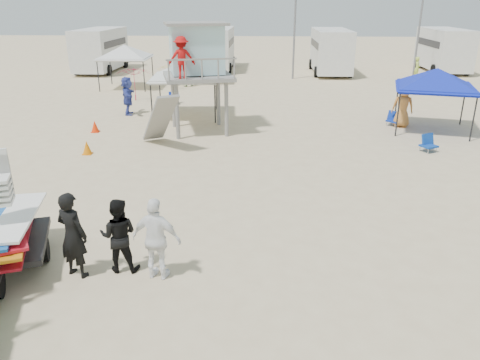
# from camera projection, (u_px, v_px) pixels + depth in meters

# --- Properties ---
(ground) EXTENTS (140.00, 140.00, 0.00)m
(ground) POSITION_uv_depth(u_px,v_px,m) (205.00, 301.00, 8.82)
(ground) COLOR beige
(ground) RESTS_ON ground
(surf_trailer) EXTENTS (2.03, 2.77, 2.24)m
(surf_trailer) POSITION_uv_depth(u_px,v_px,m) (7.00, 226.00, 9.70)
(surf_trailer) COLOR black
(surf_trailer) RESTS_ON ground
(man_left) EXTENTS (0.78, 0.65, 1.83)m
(man_left) POSITION_uv_depth(u_px,v_px,m) (73.00, 235.00, 9.34)
(man_left) COLOR black
(man_left) RESTS_ON ground
(man_mid) EXTENTS (0.81, 0.64, 1.60)m
(man_mid) POSITION_uv_depth(u_px,v_px,m) (119.00, 235.00, 9.57)
(man_mid) COLOR black
(man_mid) RESTS_ON ground
(man_right) EXTENTS (1.08, 0.61, 1.74)m
(man_right) POSITION_uv_depth(u_px,v_px,m) (157.00, 239.00, 9.27)
(man_right) COLOR white
(man_right) RESTS_ON ground
(lifeguard_tower) EXTENTS (3.35, 3.35, 4.38)m
(lifeguard_tower) POSITION_uv_depth(u_px,v_px,m) (196.00, 53.00, 19.17)
(lifeguard_tower) COLOR gray
(lifeguard_tower) RESTS_ON ground
(canopy_blue) EXTENTS (3.63, 3.63, 3.06)m
(canopy_blue) POSITION_uv_depth(u_px,v_px,m) (437.00, 72.00, 19.54)
(canopy_blue) COLOR black
(canopy_blue) RESTS_ON ground
(canopy_white_a) EXTENTS (3.28, 3.28, 3.05)m
(canopy_white_a) POSITION_uv_depth(u_px,v_px,m) (184.00, 64.00, 22.05)
(canopy_white_a) COLOR black
(canopy_white_a) RESTS_ON ground
(canopy_white_b) EXTENTS (3.10, 3.10, 3.10)m
(canopy_white_b) POSITION_uv_depth(u_px,v_px,m) (124.00, 47.00, 29.40)
(canopy_white_b) COLOR black
(canopy_white_b) RESTS_ON ground
(canopy_white_c) EXTENTS (2.92, 2.92, 3.20)m
(canopy_white_c) POSITION_uv_depth(u_px,v_px,m) (200.00, 43.00, 31.34)
(canopy_white_c) COLOR black
(canopy_white_c) RESTS_ON ground
(umbrella_a) EXTENTS (2.43, 2.46, 1.85)m
(umbrella_a) POSITION_uv_depth(u_px,v_px,m) (135.00, 84.00, 26.14)
(umbrella_a) COLOR red
(umbrella_a) RESTS_ON ground
(umbrella_b) EXTENTS (2.30, 2.31, 1.60)m
(umbrella_b) POSITION_uv_depth(u_px,v_px,m) (172.00, 77.00, 29.35)
(umbrella_b) COLOR #FEF016
(umbrella_b) RESTS_ON ground
(cone_near) EXTENTS (0.34, 0.34, 0.50)m
(cone_near) POSITION_uv_depth(u_px,v_px,m) (87.00, 148.00, 17.14)
(cone_near) COLOR orange
(cone_near) RESTS_ON ground
(cone_far) EXTENTS (0.34, 0.34, 0.50)m
(cone_far) POSITION_uv_depth(u_px,v_px,m) (95.00, 126.00, 20.03)
(cone_far) COLOR red
(cone_far) RESTS_ON ground
(beach_chair_a) EXTENTS (0.65, 0.70, 0.64)m
(beach_chair_a) POSITION_uv_depth(u_px,v_px,m) (173.00, 98.00, 25.53)
(beach_chair_a) COLOR #0E279D
(beach_chair_a) RESTS_ON ground
(beach_chair_b) EXTENTS (0.72, 0.80, 0.64)m
(beach_chair_b) POSITION_uv_depth(u_px,v_px,m) (428.00, 143.00, 17.50)
(beach_chair_b) COLOR #0D3995
(beach_chair_b) RESTS_ON ground
(beach_chair_c) EXTENTS (0.73, 0.86, 0.64)m
(beach_chair_c) POSITION_uv_depth(u_px,v_px,m) (393.00, 118.00, 21.11)
(beach_chair_c) COLOR navy
(beach_chair_c) RESTS_ON ground
(rv_far_left) EXTENTS (2.64, 6.80, 3.25)m
(rv_far_left) POSITION_uv_depth(u_px,v_px,m) (100.00, 48.00, 36.74)
(rv_far_left) COLOR silver
(rv_far_left) RESTS_ON ground
(rv_mid_left) EXTENTS (2.65, 6.50, 3.25)m
(rv_mid_left) POSITION_uv_depth(u_px,v_px,m) (216.00, 47.00, 37.68)
(rv_mid_left) COLOR silver
(rv_mid_left) RESTS_ON ground
(rv_mid_right) EXTENTS (2.64, 7.00, 3.25)m
(rv_mid_right) POSITION_uv_depth(u_px,v_px,m) (331.00, 49.00, 35.82)
(rv_mid_right) COLOR silver
(rv_mid_right) RESTS_ON ground
(rv_far_right) EXTENTS (2.64, 6.60, 3.25)m
(rv_far_right) POSITION_uv_depth(u_px,v_px,m) (444.00, 48.00, 36.76)
(rv_far_right) COLOR silver
(rv_far_right) RESTS_ON ground
(light_pole_left) EXTENTS (0.14, 0.14, 8.00)m
(light_pole_left) POSITION_uv_depth(u_px,v_px,m) (295.00, 20.00, 32.39)
(light_pole_left) COLOR slate
(light_pole_left) RESTS_ON ground
(light_pole_right) EXTENTS (0.14, 0.14, 8.00)m
(light_pole_right) POSITION_uv_depth(u_px,v_px,m) (420.00, 20.00, 33.33)
(light_pole_right) COLOR slate
(light_pole_right) RESTS_ON ground
(distant_beachgoers) EXTENTS (18.15, 14.25, 1.86)m
(distant_beachgoers) POSITION_uv_depth(u_px,v_px,m) (237.00, 89.00, 24.80)
(distant_beachgoers) COLOR #3745A5
(distant_beachgoers) RESTS_ON ground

